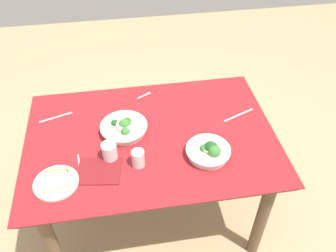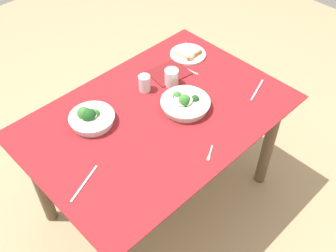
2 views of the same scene
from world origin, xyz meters
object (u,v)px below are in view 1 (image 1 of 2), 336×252
(table_knife_right, at_px, (239,115))
(water_glass_side, at_px, (110,151))
(broccoli_bowl_far, at_px, (209,151))
(napkin_folded_upper, at_px, (99,171))
(broccoli_bowl_near, at_px, (124,127))
(water_glass_center, at_px, (138,158))
(table_knife_left, at_px, (56,117))
(bread_side_plate, at_px, (56,182))
(fork_by_near_bowl, at_px, (145,95))
(fork_by_far_bowl, at_px, (79,162))

(table_knife_right, bearing_deg, water_glass_side, -6.01)
(broccoli_bowl_far, relative_size, napkin_folded_upper, 1.08)
(water_glass_side, relative_size, napkin_folded_upper, 0.45)
(broccoli_bowl_near, distance_m, table_knife_right, 0.68)
(broccoli_bowl_near, xyz_separation_m, water_glass_center, (-0.05, 0.26, 0.02))
(table_knife_left, relative_size, napkin_folded_upper, 0.90)
(water_glass_center, relative_size, table_knife_right, 0.44)
(broccoli_bowl_near, relative_size, water_glass_side, 2.69)
(water_glass_center, relative_size, napkin_folded_upper, 0.44)
(table_knife_left, relative_size, table_knife_right, 0.91)
(broccoli_bowl_near, distance_m, napkin_folded_upper, 0.31)
(broccoli_bowl_near, relative_size, table_knife_left, 1.36)
(broccoli_bowl_far, distance_m, water_glass_center, 0.37)
(broccoli_bowl_far, height_order, water_glass_side, water_glass_side)
(bread_side_plate, relative_size, fork_by_near_bowl, 2.40)
(fork_by_far_bowl, height_order, fork_by_near_bowl, same)
(bread_side_plate, relative_size, water_glass_center, 2.32)
(bread_side_plate, bearing_deg, broccoli_bowl_near, -138.43)
(water_glass_center, height_order, water_glass_side, water_glass_side)
(broccoli_bowl_near, height_order, napkin_folded_upper, broccoli_bowl_near)
(broccoli_bowl_near, xyz_separation_m, napkin_folded_upper, (0.15, 0.27, -0.03))
(table_knife_left, bearing_deg, broccoli_bowl_near, -42.77)
(water_glass_side, distance_m, fork_by_far_bowl, 0.17)
(water_glass_center, bearing_deg, fork_by_near_bowl, -99.42)
(fork_by_far_bowl, relative_size, table_knife_left, 0.52)
(broccoli_bowl_far, relative_size, fork_by_near_bowl, 2.56)
(water_glass_side, relative_size, table_knife_right, 0.46)
(broccoli_bowl_far, height_order, bread_side_plate, broccoli_bowl_far)
(fork_by_far_bowl, xyz_separation_m, fork_by_near_bowl, (-0.39, -0.50, 0.00))
(broccoli_bowl_far, distance_m, water_glass_side, 0.51)
(water_glass_side, distance_m, napkin_folded_upper, 0.11)
(broccoli_bowl_near, relative_size, bread_side_plate, 1.20)
(napkin_folded_upper, bearing_deg, broccoli_bowl_far, -178.47)
(bread_side_plate, bearing_deg, table_knife_right, -161.49)
(table_knife_left, distance_m, table_knife_right, 1.07)
(water_glass_center, distance_m, water_glass_side, 0.16)
(water_glass_side, distance_m, table_knife_left, 0.48)
(broccoli_bowl_far, xyz_separation_m, table_knife_right, (-0.25, -0.28, -0.03))
(water_glass_side, bearing_deg, fork_by_near_bowl, -115.27)
(broccoli_bowl_far, relative_size, table_knife_right, 1.09)
(broccoli_bowl_near, relative_size, table_knife_right, 1.23)
(broccoli_bowl_far, distance_m, table_knife_right, 0.38)
(broccoli_bowl_near, bearing_deg, water_glass_side, 65.39)
(water_glass_center, relative_size, fork_by_far_bowl, 0.94)
(water_glass_side, bearing_deg, fork_by_far_bowl, 3.08)
(water_glass_side, distance_m, fork_by_near_bowl, 0.55)
(napkin_folded_upper, bearing_deg, water_glass_side, -126.52)
(fork_by_far_bowl, relative_size, napkin_folded_upper, 0.47)
(table_knife_left, bearing_deg, napkin_folded_upper, -79.43)
(bread_side_plate, bearing_deg, water_glass_center, -172.06)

